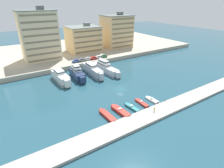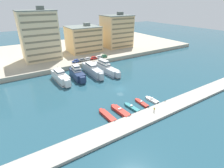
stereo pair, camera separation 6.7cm
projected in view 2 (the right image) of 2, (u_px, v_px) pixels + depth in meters
ground_plane at (120, 89)px, 72.73m from camera, size 400.00×400.00×0.00m
quay_promenade at (66, 51)px, 123.74m from camera, size 180.00×70.00×2.36m
pier_dock at (157, 112)px, 56.64m from camera, size 120.00×6.34×0.85m
yacht_white_far_left at (61, 77)px, 78.43m from camera, size 4.93×16.70×7.12m
yacht_navy_left at (77, 74)px, 81.98m from camera, size 4.90×15.50×8.05m
yacht_silver_mid_left at (92, 70)px, 86.54m from camera, size 3.97×20.01×7.11m
yacht_silver_center_left at (105, 68)px, 89.15m from camera, size 5.65×21.62×7.97m
motorboat_red_far_left at (107, 116)px, 54.99m from camera, size 2.28×8.39×0.95m
motorboat_red_left at (120, 111)px, 57.14m from camera, size 2.84×8.74×1.42m
motorboat_teal_mid_left at (132, 107)px, 59.34m from camera, size 2.13×6.99×1.16m
motorboat_red_center_left at (142, 103)px, 61.98m from camera, size 1.59×6.70×1.07m
motorboat_white_center at (152, 100)px, 63.90m from camera, size 2.11×5.97×1.23m
car_blue_far_left at (76, 61)px, 96.43m from camera, size 4.11×1.93×1.80m
car_grey_left at (82, 60)px, 98.18m from camera, size 4.15×2.02×1.80m
car_silver_mid_left at (87, 59)px, 99.77m from camera, size 4.13×1.98×1.80m
car_red_center_left at (93, 58)px, 101.32m from camera, size 4.14×1.99×1.80m
car_white_center at (99, 57)px, 103.14m from camera, size 4.19×2.12×1.80m
car_green_center_right at (104, 56)px, 104.69m from camera, size 4.14×2.01×1.80m
apartment_block_left at (39, 36)px, 97.26m from camera, size 19.61×15.47×28.62m
apartment_block_mid_left at (83, 39)px, 116.05m from camera, size 20.56×17.38×18.16m
apartment_block_center_left at (117, 31)px, 127.03m from camera, size 19.67×16.99×23.99m
pedestrian_near_edge at (154, 109)px, 55.89m from camera, size 0.31×0.60×1.59m
bollard_west at (131, 114)px, 54.47m from camera, size 0.20×0.20×0.61m
bollard_west_mid at (149, 107)px, 58.19m from camera, size 0.20×0.20×0.61m
bollard_east_mid at (165, 101)px, 61.91m from camera, size 0.20×0.20×0.61m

